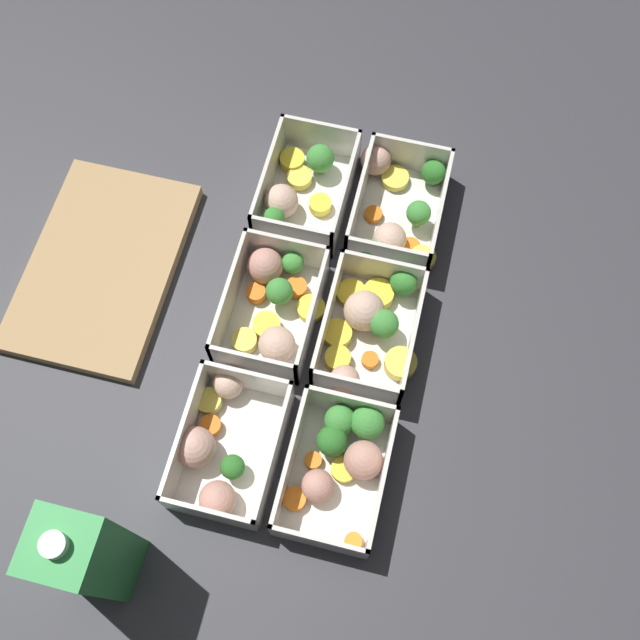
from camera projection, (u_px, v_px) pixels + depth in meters
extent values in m
plane|color=#38383D|center=(320.00, 327.00, 0.94)|extent=(4.00, 4.00, 0.00)
cube|color=silver|center=(335.00, 476.00, 0.86)|extent=(0.16, 0.11, 0.00)
cube|color=silver|center=(382.00, 482.00, 0.83)|extent=(0.16, 0.01, 0.06)
cube|color=silver|center=(290.00, 460.00, 0.84)|extent=(0.16, 0.01, 0.06)
cube|color=silver|center=(319.00, 542.00, 0.81)|extent=(0.01, 0.11, 0.06)
cube|color=silver|center=(351.00, 405.00, 0.87)|extent=(0.01, 0.11, 0.06)
cylinder|color=yellow|center=(344.00, 469.00, 0.86)|extent=(0.04, 0.04, 0.01)
cylinder|color=#519448|center=(366.00, 427.00, 0.88)|extent=(0.01, 0.01, 0.01)
sphere|color=#42933D|center=(367.00, 422.00, 0.85)|extent=(0.04, 0.04, 0.04)
cylinder|color=#407A37|center=(332.00, 445.00, 0.87)|extent=(0.01, 0.01, 0.01)
sphere|color=#2D7228|center=(332.00, 441.00, 0.85)|extent=(0.04, 0.04, 0.04)
cylinder|color=#519448|center=(339.00, 425.00, 0.88)|extent=(0.01, 0.01, 0.01)
sphere|color=#42933D|center=(340.00, 420.00, 0.86)|extent=(0.04, 0.04, 0.04)
sphere|color=tan|center=(318.00, 486.00, 0.84)|extent=(0.05, 0.05, 0.04)
cylinder|color=orange|center=(353.00, 541.00, 0.83)|extent=(0.03, 0.03, 0.01)
cylinder|color=orange|center=(294.00, 499.00, 0.84)|extent=(0.03, 0.03, 0.01)
cylinder|color=orange|center=(313.00, 461.00, 0.86)|extent=(0.03, 0.03, 0.01)
sphere|color=tan|center=(363.00, 460.00, 0.84)|extent=(0.06, 0.06, 0.05)
cube|color=silver|center=(368.00, 337.00, 0.93)|extent=(0.16, 0.11, 0.00)
cube|color=silver|center=(412.00, 338.00, 0.90)|extent=(0.16, 0.01, 0.06)
cube|color=silver|center=(327.00, 319.00, 0.91)|extent=(0.16, 0.01, 0.06)
cube|color=silver|center=(355.00, 389.00, 0.87)|extent=(0.01, 0.11, 0.06)
cube|color=silver|center=(383.00, 271.00, 0.93)|extent=(0.01, 0.11, 0.06)
cylinder|color=yellow|center=(378.00, 294.00, 0.94)|extent=(0.06, 0.06, 0.02)
sphere|color=beige|center=(364.00, 311.00, 0.91)|extent=(0.07, 0.07, 0.05)
cylinder|color=#DBC647|center=(400.00, 364.00, 0.90)|extent=(0.06, 0.06, 0.02)
cylinder|color=#519448|center=(383.00, 331.00, 0.92)|extent=(0.01, 0.01, 0.02)
sphere|color=#42933D|center=(384.00, 324.00, 0.90)|extent=(0.04, 0.04, 0.04)
cylinder|color=orange|center=(370.00, 360.00, 0.91)|extent=(0.02, 0.02, 0.01)
cylinder|color=yellow|center=(351.00, 293.00, 0.94)|extent=(0.05, 0.05, 0.01)
sphere|color=#D19E8C|center=(345.00, 380.00, 0.89)|extent=(0.05, 0.05, 0.04)
cylinder|color=yellow|center=(337.00, 334.00, 0.92)|extent=(0.05, 0.05, 0.02)
cylinder|color=yellow|center=(338.00, 359.00, 0.91)|extent=(0.03, 0.03, 0.02)
cylinder|color=#49883F|center=(402.00, 288.00, 0.94)|extent=(0.01, 0.01, 0.01)
sphere|color=#388433|center=(404.00, 282.00, 0.93)|extent=(0.03, 0.03, 0.03)
cube|color=silver|center=(397.00, 217.00, 1.00)|extent=(0.16, 0.11, 0.00)
cube|color=silver|center=(439.00, 214.00, 0.96)|extent=(0.16, 0.01, 0.06)
cube|color=silver|center=(359.00, 197.00, 0.97)|extent=(0.16, 0.01, 0.06)
cube|color=silver|center=(386.00, 258.00, 0.94)|extent=(0.01, 0.11, 0.06)
cube|color=silver|center=(411.00, 156.00, 1.00)|extent=(0.01, 0.11, 0.06)
sphere|color=beige|center=(390.00, 239.00, 0.96)|extent=(0.06, 0.06, 0.04)
cylinder|color=orange|center=(410.00, 248.00, 0.97)|extent=(0.04, 0.04, 0.01)
sphere|color=#D19E8C|center=(376.00, 160.00, 1.00)|extent=(0.05, 0.05, 0.04)
cylinder|color=#DBC647|center=(423.00, 259.00, 0.96)|extent=(0.05, 0.05, 0.01)
cylinder|color=#407A37|center=(432.00, 179.00, 1.01)|extent=(0.01, 0.01, 0.01)
sphere|color=#2D7228|center=(433.00, 172.00, 0.99)|extent=(0.03, 0.03, 0.03)
cylinder|color=#519448|center=(417.00, 221.00, 0.98)|extent=(0.01, 0.01, 0.02)
sphere|color=#42933D|center=(419.00, 213.00, 0.96)|extent=(0.03, 0.03, 0.03)
cylinder|color=orange|center=(373.00, 214.00, 0.99)|extent=(0.03, 0.03, 0.01)
cylinder|color=#49883F|center=(367.00, 256.00, 0.96)|extent=(0.01, 0.01, 0.01)
sphere|color=#388433|center=(368.00, 250.00, 0.95)|extent=(0.03, 0.03, 0.03)
cylinder|color=#DBC647|center=(395.00, 178.00, 1.01)|extent=(0.05, 0.05, 0.01)
cube|color=silver|center=(232.00, 451.00, 0.87)|extent=(0.16, 0.11, 0.00)
cube|color=silver|center=(274.00, 456.00, 0.84)|extent=(0.16, 0.01, 0.06)
cube|color=silver|center=(185.00, 434.00, 0.85)|extent=(0.16, 0.01, 0.06)
cube|color=silver|center=(209.00, 514.00, 0.82)|extent=(0.01, 0.11, 0.06)
cube|color=silver|center=(249.00, 380.00, 0.88)|extent=(0.01, 0.11, 0.06)
cylinder|color=#407A37|center=(234.00, 470.00, 0.86)|extent=(0.01, 0.01, 0.01)
sphere|color=#2D7228|center=(233.00, 467.00, 0.84)|extent=(0.03, 0.03, 0.03)
cylinder|color=orange|center=(211.00, 426.00, 0.88)|extent=(0.03, 0.03, 0.01)
sphere|color=#D19E8C|center=(195.00, 447.00, 0.85)|extent=(0.07, 0.07, 0.05)
sphere|color=beige|center=(228.00, 384.00, 0.88)|extent=(0.05, 0.05, 0.04)
cylinder|color=#DBC647|center=(209.00, 401.00, 0.89)|extent=(0.04, 0.04, 0.01)
sphere|color=tan|center=(217.00, 499.00, 0.83)|extent=(0.05, 0.05, 0.04)
cube|color=silver|center=(272.00, 315.00, 0.94)|extent=(0.16, 0.11, 0.00)
cube|color=silver|center=(313.00, 315.00, 0.91)|extent=(0.16, 0.01, 0.06)
cube|color=silver|center=(230.00, 297.00, 0.92)|extent=(0.16, 0.01, 0.06)
cube|color=silver|center=(253.00, 365.00, 0.88)|extent=(0.01, 0.11, 0.06)
cube|color=silver|center=(288.00, 250.00, 0.94)|extent=(0.01, 0.11, 0.06)
cylinder|color=#519448|center=(280.00, 298.00, 0.94)|extent=(0.01, 0.01, 0.02)
sphere|color=#42933D|center=(279.00, 291.00, 0.92)|extent=(0.03, 0.03, 0.03)
cylinder|color=yellow|center=(311.00, 308.00, 0.94)|extent=(0.04, 0.04, 0.01)
sphere|color=beige|center=(277.00, 344.00, 0.90)|extent=(0.06, 0.06, 0.05)
sphere|color=tan|center=(265.00, 266.00, 0.94)|extent=(0.06, 0.06, 0.05)
cylinder|color=#DBC647|center=(245.00, 341.00, 0.92)|extent=(0.04, 0.04, 0.01)
cylinder|color=orange|center=(297.00, 288.00, 0.95)|extent=(0.04, 0.04, 0.01)
cylinder|color=orange|center=(256.00, 293.00, 0.94)|extent=(0.03, 0.03, 0.01)
cylinder|color=#519448|center=(293.00, 269.00, 0.96)|extent=(0.01, 0.01, 0.01)
sphere|color=#42933D|center=(293.00, 263.00, 0.94)|extent=(0.03, 0.03, 0.03)
cylinder|color=yellow|center=(267.00, 326.00, 0.92)|extent=(0.04, 0.04, 0.02)
cube|color=silver|center=(307.00, 198.00, 1.01)|extent=(0.16, 0.11, 0.00)
cube|color=silver|center=(346.00, 194.00, 0.98)|extent=(0.16, 0.01, 0.06)
cube|color=silver|center=(268.00, 178.00, 0.99)|extent=(0.16, 0.01, 0.06)
cube|color=silver|center=(291.00, 237.00, 0.95)|extent=(0.01, 0.11, 0.06)
cube|color=silver|center=(321.00, 137.00, 1.01)|extent=(0.01, 0.11, 0.06)
cylinder|color=#519448|center=(320.00, 167.00, 1.02)|extent=(0.01, 0.01, 0.01)
sphere|color=#42933D|center=(320.00, 158.00, 1.00)|extent=(0.04, 0.04, 0.04)
sphere|color=beige|center=(281.00, 201.00, 0.98)|extent=(0.05, 0.05, 0.04)
cylinder|color=#49883F|center=(274.00, 226.00, 0.98)|extent=(0.01, 0.01, 0.02)
sphere|color=#388433|center=(273.00, 218.00, 0.96)|extent=(0.03, 0.03, 0.03)
cylinder|color=yellow|center=(320.00, 205.00, 0.99)|extent=(0.04, 0.04, 0.01)
cylinder|color=yellow|center=(292.00, 161.00, 1.02)|extent=(0.05, 0.05, 0.02)
cylinder|color=#DBC647|center=(299.00, 178.00, 1.01)|extent=(0.05, 0.05, 0.01)
cube|color=green|center=(87.00, 556.00, 0.74)|extent=(0.07, 0.07, 0.19)
cylinder|color=white|center=(54.00, 545.00, 0.65)|extent=(0.02, 0.02, 0.01)
cube|color=tan|center=(103.00, 266.00, 0.96)|extent=(0.28, 0.18, 0.02)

